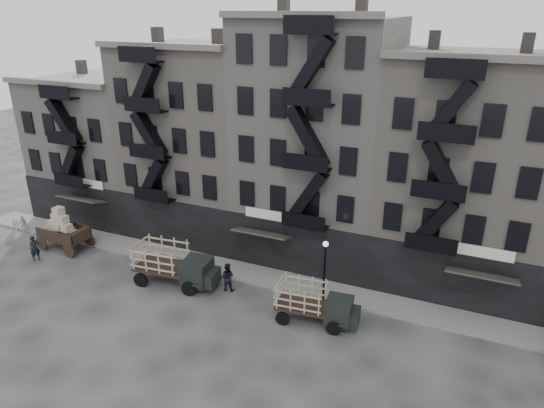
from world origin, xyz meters
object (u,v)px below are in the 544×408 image
at_px(stake_truck_west, 174,262).
at_px(wagon, 62,225).
at_px(horse, 18,223).
at_px(stake_truck_east, 315,301).
at_px(pedestrian_west, 35,248).
at_px(pedestrian_mid, 227,277).

bearing_deg(stake_truck_west, wagon, 169.50).
distance_m(horse, stake_truck_east, 26.92).
bearing_deg(horse, pedestrian_west, -116.87).
bearing_deg(pedestrian_west, stake_truck_east, -60.02).
bearing_deg(stake_truck_east, stake_truck_west, 172.76).
xyz_separation_m(wagon, stake_truck_east, (21.08, -1.25, -0.54)).
distance_m(wagon, pedestrian_mid, 14.66).
bearing_deg(pedestrian_west, horse, 87.35).
xyz_separation_m(wagon, pedestrian_west, (-0.46, -2.35, -0.97)).
bearing_deg(horse, stake_truck_east, -91.26).
xyz_separation_m(pedestrian_west, pedestrian_mid, (15.09, 2.07, 0.02)).
relative_size(stake_truck_east, pedestrian_mid, 2.55).
distance_m(stake_truck_west, stake_truck_east, 10.18).
height_order(stake_truck_west, pedestrian_west, stake_truck_west).
bearing_deg(wagon, stake_truck_east, -0.62).
bearing_deg(horse, stake_truck_west, -92.69).
height_order(stake_truck_east, pedestrian_mid, stake_truck_east).
bearing_deg(horse, pedestrian_mid, -89.83).
bearing_deg(stake_truck_west, horse, 168.89).
height_order(horse, stake_truck_east, stake_truck_east).
relative_size(wagon, stake_truck_east, 0.81).
distance_m(stake_truck_west, pedestrian_west, 11.48).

